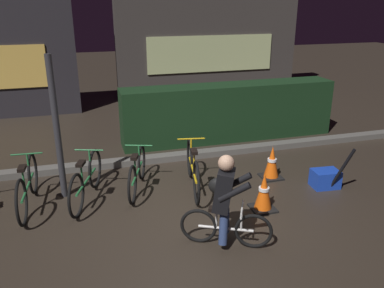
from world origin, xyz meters
name	(u,v)px	position (x,y,z in m)	size (l,w,h in m)	color
ground_plane	(190,216)	(0.00, 0.00, 0.00)	(40.00, 40.00, 0.00)	#2D261E
sidewalk_curb	(159,158)	(0.00, 2.20, 0.06)	(12.00, 0.24, 0.12)	#56544F
hedge_row	(229,112)	(1.80, 3.10, 0.62)	(4.80, 0.70, 1.24)	black
storefront_right	(209,21)	(2.69, 7.20, 2.36)	(5.76, 0.54, 4.75)	#383330
street_post	(57,129)	(-1.77, 1.20, 1.13)	(0.10, 0.10, 2.26)	#2D2D33
parked_bike_left_mid	(27,186)	(-2.27, 0.97, 0.35)	(0.46, 1.68, 0.77)	black
parked_bike_center_left	(86,180)	(-1.42, 0.95, 0.34)	(0.60, 1.57, 0.76)	black
parked_bike_center_right	(137,172)	(-0.60, 1.09, 0.32)	(0.57, 1.46, 0.70)	black
parked_bike_right_mid	(193,169)	(0.30, 0.87, 0.36)	(0.46, 1.71, 0.79)	black
traffic_cone_near	(264,192)	(1.11, -0.10, 0.29)	(0.36, 0.36, 0.59)	black
traffic_cone_far	(272,163)	(1.75, 0.89, 0.29)	(0.36, 0.36, 0.59)	black
blue_crate	(325,179)	(2.45, 0.30, 0.15)	(0.44, 0.32, 0.30)	#193DB7
cyclist	(225,200)	(0.22, -0.77, 0.63)	(1.08, 0.66, 1.25)	black
closed_umbrella	(341,170)	(2.55, 0.05, 0.40)	(0.05, 0.05, 0.85)	black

